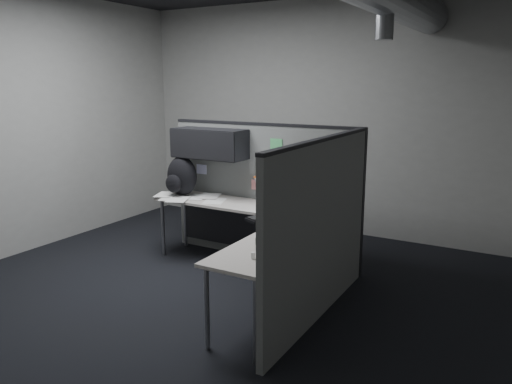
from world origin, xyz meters
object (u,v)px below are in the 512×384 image
Objects in this scene: desk at (255,223)px; monitor at (317,189)px; backpack at (181,177)px; phone at (270,238)px; keyboard at (268,217)px.

desk is 3.61× the size of monitor.
backpack is at bearing 167.41° from desk.
desk is at bearing -147.42° from monitor.
phone is 2.09m from backpack.
desk is 9.23× the size of phone.
keyboard is 0.75m from phone.
desk is 4.67× the size of keyboard.
monitor reaches higher than backpack.
monitor is 1.12m from phone.
monitor is at bearing 27.59° from desk.
desk is at bearing 128.20° from keyboard.
keyboard is at bearing 5.24° from backpack.
backpack is at bearing -173.81° from monitor.
backpack is (-1.18, 0.26, 0.35)m from desk.
keyboard is at bearing -121.95° from monitor.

